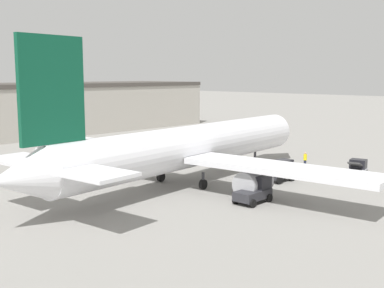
{
  "coord_description": "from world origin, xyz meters",
  "views": [
    {
      "loc": [
        -32.69,
        -30.97,
        10.18
      ],
      "look_at": [
        0.0,
        0.0,
        3.7
      ],
      "focal_mm": 45.0,
      "sensor_mm": 36.0,
      "label": 1
    }
  ],
  "objects": [
    {
      "name": "baggage_tug",
      "position": [
        6.32,
        -5.87,
        0.95
      ],
      "size": [
        2.9,
        1.92,
        2.05
      ],
      "rotation": [
        0.0,
        0.0,
        -0.07
      ],
      "color": "#2D2D33",
      "rests_on": "ground_plane"
    },
    {
      "name": "pushback_tug",
      "position": [
        -1.78,
        -8.67,
        0.95
      ],
      "size": [
        3.3,
        1.96,
        2.08
      ],
      "rotation": [
        0.0,
        0.0,
        0.01
      ],
      "color": "#2D2D33",
      "rests_on": "ground_plane"
    },
    {
      "name": "airplane",
      "position": [
        -1.05,
        -0.1,
        3.46
      ],
      "size": [
        40.0,
        37.23,
        12.86
      ],
      "rotation": [
        0.0,
        0.0,
        0.09
      ],
      "color": "white",
      "rests_on": "ground_plane"
    },
    {
      "name": "belt_loader_truck",
      "position": [
        12.33,
        -10.74,
        0.9
      ],
      "size": [
        3.07,
        2.47,
        1.9
      ],
      "rotation": [
        0.0,
        0.0,
        0.22
      ],
      "color": "#B2B2B7",
      "rests_on": "ground_plane"
    },
    {
      "name": "ground_crew_worker",
      "position": [
        14.01,
        -4.01,
        0.92
      ],
      "size": [
        0.38,
        0.38,
        1.73
      ],
      "rotation": [
        0.0,
        0.0,
        3.34
      ],
      "color": "#1E2338",
      "rests_on": "ground_plane"
    },
    {
      "name": "ground_plane",
      "position": [
        0.0,
        0.0,
        0.0
      ],
      "size": [
        400.0,
        400.0,
        0.0
      ],
      "primitive_type": "plane",
      "color": "gray"
    }
  ]
}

